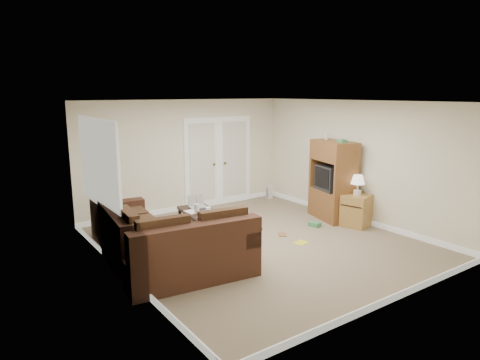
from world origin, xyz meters
TOP-DOWN VIEW (x-y plane):
  - floor at (0.00, 0.00)m, footprint 5.50×5.50m
  - ceiling at (0.00, 0.00)m, footprint 5.00×5.50m
  - wall_left at (-2.50, 0.00)m, footprint 0.02×5.50m
  - wall_right at (2.50, 0.00)m, footprint 0.02×5.50m
  - wall_back at (0.00, 2.75)m, footprint 5.00×0.02m
  - wall_front at (0.00, -2.75)m, footprint 5.00×0.02m
  - baseboards at (0.00, 0.00)m, footprint 5.00×5.50m
  - french_doors at (0.85, 2.71)m, footprint 1.80×0.05m
  - window_left at (-2.46, 1.00)m, footprint 0.05×1.92m
  - sectional_sofa at (-1.92, 0.16)m, footprint 2.04×3.12m
  - coffee_table at (-0.64, 0.98)m, footprint 0.73×1.21m
  - tv_armoire at (2.20, 0.33)m, footprint 0.81×1.15m
  - side_cabinet at (2.20, -0.33)m, footprint 0.61×0.61m
  - space_heater at (2.20, 2.45)m, footprint 0.14×0.12m
  - floor_magazine at (0.61, -0.43)m, footprint 0.30×0.26m
  - floor_greenbox at (1.50, 0.12)m, footprint 0.21×0.25m
  - floor_book at (0.56, 0.14)m, footprint 0.24×0.26m

SIDE VIEW (x-z plane):
  - floor at x=0.00m, z-range 0.00..0.00m
  - floor_magazine at x=0.61m, z-range 0.00..0.01m
  - floor_book at x=0.56m, z-range 0.00..0.02m
  - floor_greenbox at x=1.50m, z-range 0.00..0.09m
  - baseboards at x=0.00m, z-range 0.00..0.10m
  - space_heater at x=2.20m, z-range 0.00..0.32m
  - coffee_table at x=-0.64m, z-range -0.13..0.64m
  - sectional_sofa at x=-1.92m, z-range -0.10..0.80m
  - side_cabinet at x=2.20m, z-range -0.15..0.90m
  - tv_armoire at x=2.20m, z-range -0.05..1.74m
  - french_doors at x=0.85m, z-range -0.03..2.10m
  - wall_left at x=-2.50m, z-range 0.00..2.50m
  - wall_right at x=2.50m, z-range 0.00..2.50m
  - wall_back at x=0.00m, z-range 0.00..2.50m
  - wall_front at x=0.00m, z-range 0.00..2.50m
  - window_left at x=-2.46m, z-range 0.84..2.26m
  - ceiling at x=0.00m, z-range 2.49..2.51m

